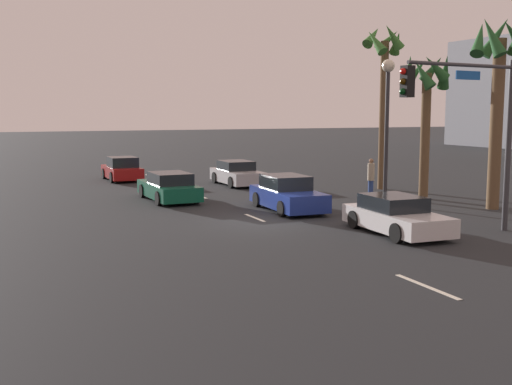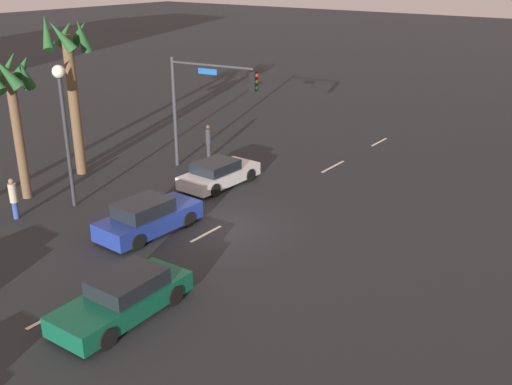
{
  "view_description": "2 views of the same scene",
  "coord_description": "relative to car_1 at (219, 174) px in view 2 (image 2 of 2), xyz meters",
  "views": [
    {
      "loc": [
        21.79,
        -9.48,
        4.17
      ],
      "look_at": [
        1.11,
        -0.74,
        1.26
      ],
      "focal_mm": 44.67,
      "sensor_mm": 36.0,
      "label": 1
    },
    {
      "loc": [
        -17.2,
        -14.57,
        10.39
      ],
      "look_at": [
        1.63,
        -0.78,
        1.25
      ],
      "focal_mm": 41.35,
      "sensor_mm": 36.0,
      "label": 2
    }
  ],
  "objects": [
    {
      "name": "car_1",
      "position": [
        0.0,
        0.0,
        0.0
      ],
      "size": [
        4.39,
        2.05,
        1.28
      ],
      "color": "silver",
      "rests_on": "ground_plane"
    },
    {
      "name": "streetlamp",
      "position": [
        -5.97,
        3.63,
        3.85
      ],
      "size": [
        0.56,
        0.56,
        6.38
      ],
      "color": "#2D2D33",
      "rests_on": "ground_plane"
    },
    {
      "name": "lane_stripe_4",
      "position": [
        5.85,
        -3.23,
        -0.59
      ],
      "size": [
        2.35,
        0.14,
        0.01
      ],
      "primitive_type": "cube",
      "color": "silver",
      "rests_on": "ground_plane"
    },
    {
      "name": "pedestrian_0",
      "position": [
        3.05,
        3.24,
        0.45
      ],
      "size": [
        0.33,
        0.33,
        1.93
      ],
      "color": "#333338",
      "rests_on": "ground_plane"
    },
    {
      "name": "lane_stripe_3",
      "position": [
        -4.74,
        -3.23,
        -0.59
      ],
      "size": [
        1.88,
        0.14,
        0.01
      ],
      "primitive_type": "cube",
      "color": "silver",
      "rests_on": "ground_plane"
    },
    {
      "name": "pedestrian_1",
      "position": [
        -8.39,
        4.46,
        0.38
      ],
      "size": [
        0.48,
        0.48,
        1.84
      ],
      "color": "#2D478C",
      "rests_on": "ground_plane"
    },
    {
      "name": "traffic_signal",
      "position": [
        1.29,
        2.05,
        3.4
      ],
      "size": [
        0.91,
        5.11,
        5.86
      ],
      "color": "#38383D",
      "rests_on": "ground_plane"
    },
    {
      "name": "car_2",
      "position": [
        -10.74,
        -5.03,
        0.02
      ],
      "size": [
        4.67,
        2.04,
        1.33
      ],
      "color": "#0F5138",
      "rests_on": "ground_plane"
    },
    {
      "name": "lane_stripe_2",
      "position": [
        -11.87,
        -3.23,
        -0.59
      ],
      "size": [
        2.43,
        0.14,
        0.01
      ],
      "primitive_type": "cube",
      "color": "silver",
      "rests_on": "ground_plane"
    },
    {
      "name": "lane_stripe_5",
      "position": [
        11.68,
        -3.23,
        -0.59
      ],
      "size": [
        2.06,
        0.14,
        0.01
      ],
      "primitive_type": "cube",
      "color": "silver",
      "rests_on": "ground_plane"
    },
    {
      "name": "car_3",
      "position": [
        -5.99,
        -1.22,
        0.07
      ],
      "size": [
        4.57,
        2.05,
        1.46
      ],
      "color": "navy",
      "rests_on": "ground_plane"
    },
    {
      "name": "palm_tree_1",
      "position": [
        -2.92,
        6.94,
        4.97
      ],
      "size": [
        2.42,
        2.48,
        8.17
      ],
      "color": "brown",
      "rests_on": "ground_plane"
    },
    {
      "name": "palm_tree_0",
      "position": [
        -6.7,
        6.25,
        4.5
      ],
      "size": [
        2.3,
        2.53,
        6.88
      ],
      "color": "brown",
      "rests_on": "ground_plane"
    },
    {
      "name": "ground_plane",
      "position": [
        -3.95,
        -3.23,
        -0.6
      ],
      "size": [
        220.0,
        220.0,
        0.0
      ],
      "primitive_type": "plane",
      "color": "#232628"
    }
  ]
}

